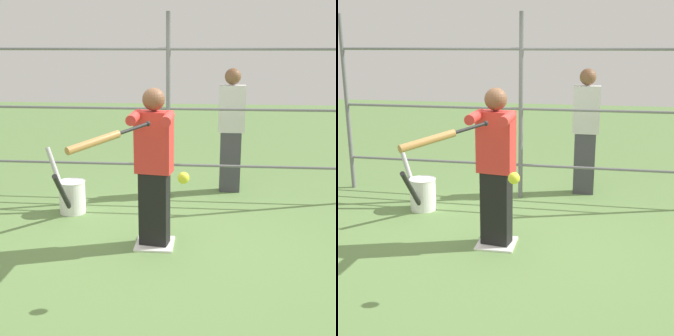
# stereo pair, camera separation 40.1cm
# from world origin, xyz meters

# --- Properties ---
(ground_plane) EXTENTS (24.00, 24.00, 0.00)m
(ground_plane) POSITION_xyz_m (0.00, 0.00, 0.00)
(ground_plane) COLOR #608447
(home_plate) EXTENTS (0.40, 0.40, 0.02)m
(home_plate) POSITION_xyz_m (0.00, 0.00, 0.01)
(home_plate) COLOR white
(home_plate) RESTS_ON ground
(fence_backstop) EXTENTS (5.06, 0.06, 2.46)m
(fence_backstop) POSITION_xyz_m (0.00, -1.60, 1.23)
(fence_backstop) COLOR slate
(fence_backstop) RESTS_ON ground
(batter) EXTENTS (0.42, 0.60, 1.65)m
(batter) POSITION_xyz_m (0.00, 0.02, 0.89)
(batter) COLOR black
(batter) RESTS_ON ground
(baseball_bat_swinging) EXTENTS (0.59, 0.72, 0.17)m
(baseball_bat_swinging) POSITION_xyz_m (0.33, 0.86, 1.30)
(baseball_bat_swinging) COLOR black
(softball_in_flight) EXTENTS (0.10, 0.10, 0.10)m
(softball_in_flight) POSITION_xyz_m (-0.36, 1.00, 1.03)
(softball_in_flight) COLOR yellow
(bat_bucket) EXTENTS (0.52, 0.78, 0.82)m
(bat_bucket) POSITION_xyz_m (1.16, -0.87, 0.23)
(bat_bucket) COLOR white
(bat_bucket) RESTS_ON ground
(bystander_behind_fence) EXTENTS (0.36, 0.22, 1.74)m
(bystander_behind_fence) POSITION_xyz_m (-0.85, -1.97, 0.91)
(bystander_behind_fence) COLOR #3F3F47
(bystander_behind_fence) RESTS_ON ground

